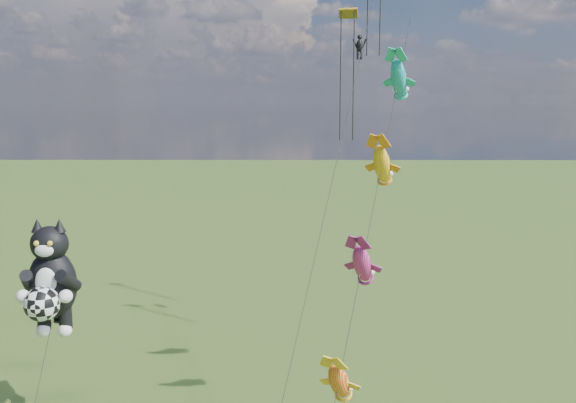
{
  "coord_description": "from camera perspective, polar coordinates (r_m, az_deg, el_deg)",
  "views": [
    {
      "loc": [
        17.55,
        -22.04,
        15.98
      ],
      "look_at": [
        17.37,
        12.32,
        10.53
      ],
      "focal_mm": 40.0,
      "sensor_mm": 36.0,
      "label": 1
    }
  ],
  "objects": [
    {
      "name": "parafoil_rig",
      "position": [
        38.74,
        6.3,
        14.99
      ],
      "size": [
        7.01,
        16.56,
        27.69
      ],
      "rotation": [
        0.0,
        0.0,
        -0.28
      ],
      "color": "brown",
      "rests_on": "ground"
    },
    {
      "name": "fish_windsock_rig",
      "position": [
        26.93,
        7.48,
        -1.1
      ],
      "size": [
        6.03,
        14.87,
        20.17
      ],
      "rotation": [
        0.0,
        0.0,
        -0.05
      ],
      "color": "brown",
      "rests_on": "ground"
    },
    {
      "name": "cat_kite_rig",
      "position": [
        32.84,
        -20.4,
        -6.54
      ],
      "size": [
        2.66,
        4.26,
        10.42
      ],
      "rotation": [
        0.0,
        0.0,
        -0.2
      ],
      "color": "brown",
      "rests_on": "ground"
    }
  ]
}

